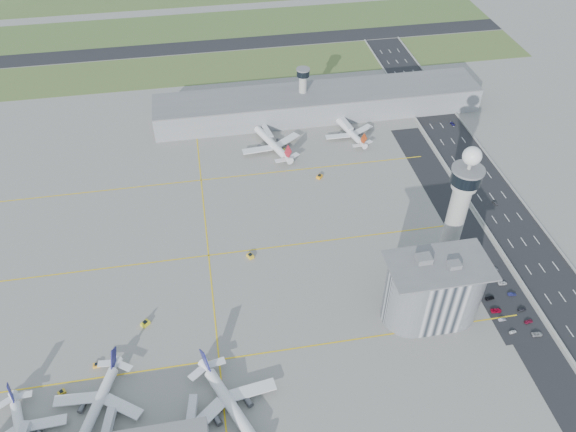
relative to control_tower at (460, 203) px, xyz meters
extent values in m
plane|color=gray|center=(-72.00, -8.00, -35.04)|extent=(1000.00, 1000.00, 0.00)
cube|color=#4C612E|center=(-92.00, 217.00, -35.00)|extent=(480.00, 50.00, 0.08)
cube|color=#4A6B33|center=(-92.00, 292.00, -35.00)|extent=(480.00, 60.00, 0.08)
cube|color=black|center=(-92.00, 254.00, -34.98)|extent=(480.00, 22.00, 0.10)
cube|color=black|center=(43.00, -8.00, -34.99)|extent=(28.00, 500.00, 0.10)
cube|color=#9E9E99|center=(29.00, -8.00, -34.44)|extent=(0.60, 500.00, 1.20)
cube|color=#9E9E99|center=(57.00, -8.00, -34.44)|extent=(0.60, 500.00, 1.20)
cube|color=black|center=(18.00, -18.00, -35.00)|extent=(18.00, 260.00, 0.08)
cube|color=black|center=(16.00, -30.00, -34.99)|extent=(20.00, 44.00, 0.10)
cube|color=yellow|center=(-112.00, -38.00, -35.04)|extent=(260.00, 0.60, 0.01)
cube|color=yellow|center=(-112.00, 22.00, -35.04)|extent=(260.00, 0.60, 0.01)
cube|color=yellow|center=(-112.00, 82.00, -35.04)|extent=(260.00, 0.60, 0.01)
cube|color=yellow|center=(-112.00, 22.00, -35.04)|extent=(0.60, 260.00, 0.01)
cylinder|color=#ADAAA5|center=(0.00, 0.00, -11.04)|extent=(8.40, 8.40, 48.00)
cylinder|color=#ADAAA5|center=(0.00, 0.00, 10.96)|extent=(11.00, 11.00, 4.00)
cylinder|color=black|center=(0.00, 0.00, 14.96)|extent=(13.00, 13.00, 6.00)
cylinder|color=slate|center=(0.00, 0.00, 18.46)|extent=(14.00, 14.00, 1.00)
cylinder|color=#ADAAA5|center=(0.00, 0.00, 20.96)|extent=(1.60, 1.60, 5.00)
sphere|color=white|center=(0.00, 0.00, 25.46)|extent=(8.00, 8.00, 8.00)
cylinder|color=#ADAAA5|center=(-42.00, 142.00, -21.04)|extent=(5.00, 5.00, 28.00)
cylinder|color=black|center=(-42.00, 142.00, -6.04)|extent=(8.00, 8.00, 4.00)
cylinder|color=slate|center=(-42.00, 142.00, -3.54)|extent=(8.60, 8.60, 0.80)
cube|color=#B2B2B7|center=(-20.00, -30.00, -20.04)|extent=(18.00, 24.00, 30.00)
cylinder|color=#B2B2B7|center=(-29.00, -30.00, -20.04)|extent=(24.00, 24.00, 30.00)
cylinder|color=#B2B2B7|center=(-11.00, -30.00, -20.04)|extent=(24.00, 24.00, 30.00)
cube|color=slate|center=(-20.00, -30.00, -4.64)|extent=(42.00, 24.00, 0.80)
cube|color=slate|center=(-26.00, -27.00, -3.04)|extent=(6.00, 5.00, 3.00)
cube|color=slate|center=(-15.00, -32.00, -3.34)|extent=(5.00, 4.00, 2.40)
cube|color=gray|center=(-32.00, 140.00, -27.54)|extent=(210.00, 32.00, 15.00)
cube|color=slate|center=(-32.00, 140.00, -19.64)|extent=(210.00, 32.00, 0.80)
imported|color=white|center=(11.73, -46.26, -34.49)|extent=(3.43, 1.83, 1.11)
imported|color=#979AAD|center=(10.24, -39.43, -34.48)|extent=(3.43, 1.30, 1.12)
imported|color=#B50628|center=(9.82, -34.47, -34.38)|extent=(4.93, 2.65, 1.32)
imported|color=black|center=(10.27, -27.27, -34.41)|extent=(4.61, 2.47, 1.27)
imported|color=navy|center=(10.00, -19.52, -34.49)|extent=(3.32, 1.46, 1.11)
imported|color=white|center=(10.64, -15.30, -34.38)|extent=(4.15, 1.95, 1.31)
imported|color=#A3A4A6|center=(21.23, -49.27, -34.41)|extent=(4.74, 2.50, 1.27)
imported|color=maroon|center=(21.05, -42.42, -34.46)|extent=(4.19, 2.25, 1.15)
imported|color=#28282F|center=(21.25, -35.82, -34.38)|extent=(4.03, 2.07, 1.31)
imported|color=#1A1D4E|center=(21.07, -26.94, -34.41)|extent=(3.96, 1.84, 1.26)
imported|color=silver|center=(19.91, -20.05, -34.46)|extent=(4.28, 2.15, 1.16)
imported|color=gray|center=(19.85, -11.21, -34.45)|extent=(4.09, 1.67, 1.19)
imported|color=black|center=(41.91, 33.75, -34.50)|extent=(1.64, 3.44, 1.09)
imported|color=navy|center=(50.08, 111.81, -34.49)|extent=(2.48, 4.25, 1.11)
imported|color=#97A2AD|center=(34.91, 169.59, -34.40)|extent=(2.03, 3.94, 1.28)
camera|label=1|loc=(-107.32, -171.85, 160.12)|focal=35.00mm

